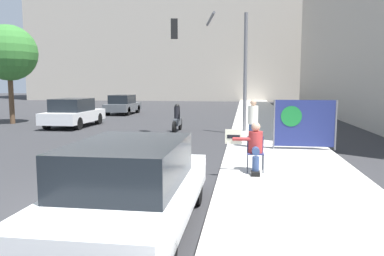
{
  "coord_description": "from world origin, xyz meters",
  "views": [
    {
      "loc": [
        2.9,
        -6.33,
        2.29
      ],
      "look_at": [
        1.3,
        5.1,
        0.93
      ],
      "focal_mm": 35.0,
      "sensor_mm": 36.0,
      "label": 1
    }
  ],
  "objects_px": {
    "car_on_road_midblock": "(123,105)",
    "seated_protester": "(255,146)",
    "parked_car_curbside": "(132,187)",
    "motorcycle_on_road": "(177,120)",
    "car_on_road_nearest": "(73,113)",
    "traffic_light_pole": "(217,51)",
    "street_tree_near_curb": "(9,53)",
    "jogger_on_sidewalk": "(253,123)",
    "protest_banner": "(304,123)"
  },
  "relations": [
    {
      "from": "parked_car_curbside",
      "to": "car_on_road_nearest",
      "type": "xyz_separation_m",
      "value": [
        -7.39,
        13.52,
        0.03
      ]
    },
    {
      "from": "protest_banner",
      "to": "car_on_road_nearest",
      "type": "distance_m",
      "value": 12.81
    },
    {
      "from": "seated_protester",
      "to": "traffic_light_pole",
      "type": "bearing_deg",
      "value": 98.43
    },
    {
      "from": "traffic_light_pole",
      "to": "car_on_road_nearest",
      "type": "distance_m",
      "value": 8.68
    },
    {
      "from": "seated_protester",
      "to": "car_on_road_nearest",
      "type": "relative_size",
      "value": 0.28
    },
    {
      "from": "motorcycle_on_road",
      "to": "street_tree_near_curb",
      "type": "distance_m",
      "value": 10.96
    },
    {
      "from": "seated_protester",
      "to": "parked_car_curbside",
      "type": "bearing_deg",
      "value": -120.89
    },
    {
      "from": "protest_banner",
      "to": "parked_car_curbside",
      "type": "bearing_deg",
      "value": -117.45
    },
    {
      "from": "jogger_on_sidewalk",
      "to": "seated_protester",
      "type": "bearing_deg",
      "value": 66.03
    },
    {
      "from": "protest_banner",
      "to": "street_tree_near_curb",
      "type": "bearing_deg",
      "value": 153.61
    },
    {
      "from": "jogger_on_sidewalk",
      "to": "street_tree_near_curb",
      "type": "distance_m",
      "value": 15.74
    },
    {
      "from": "traffic_light_pole",
      "to": "car_on_road_nearest",
      "type": "height_order",
      "value": "traffic_light_pole"
    },
    {
      "from": "seated_protester",
      "to": "motorcycle_on_road",
      "type": "xyz_separation_m",
      "value": [
        -3.44,
        8.59,
        -0.25
      ]
    },
    {
      "from": "traffic_light_pole",
      "to": "car_on_road_midblock",
      "type": "bearing_deg",
      "value": 126.72
    },
    {
      "from": "car_on_road_midblock",
      "to": "seated_protester",
      "type": "bearing_deg",
      "value": -62.93
    },
    {
      "from": "seated_protester",
      "to": "parked_car_curbside",
      "type": "xyz_separation_m",
      "value": [
        -1.96,
        -3.59,
        -0.09
      ]
    },
    {
      "from": "parked_car_curbside",
      "to": "traffic_light_pole",
      "type": "bearing_deg",
      "value": 87.6
    },
    {
      "from": "parked_car_curbside",
      "to": "motorcycle_on_road",
      "type": "relative_size",
      "value": 2.04
    },
    {
      "from": "seated_protester",
      "to": "motorcycle_on_road",
      "type": "distance_m",
      "value": 9.25
    },
    {
      "from": "traffic_light_pole",
      "to": "street_tree_near_curb",
      "type": "relative_size",
      "value": 0.93
    },
    {
      "from": "seated_protester",
      "to": "protest_banner",
      "type": "height_order",
      "value": "protest_banner"
    },
    {
      "from": "car_on_road_midblock",
      "to": "street_tree_near_curb",
      "type": "relative_size",
      "value": 0.73
    },
    {
      "from": "motorcycle_on_road",
      "to": "street_tree_near_curb",
      "type": "relative_size",
      "value": 0.39
    },
    {
      "from": "jogger_on_sidewalk",
      "to": "parked_car_curbside",
      "type": "xyz_separation_m",
      "value": [
        -1.99,
        -7.22,
        -0.26
      ]
    },
    {
      "from": "car_on_road_nearest",
      "to": "street_tree_near_curb",
      "type": "height_order",
      "value": "street_tree_near_curb"
    },
    {
      "from": "motorcycle_on_road",
      "to": "street_tree_near_curb",
      "type": "bearing_deg",
      "value": 166.99
    },
    {
      "from": "jogger_on_sidewalk",
      "to": "protest_banner",
      "type": "height_order",
      "value": "protest_banner"
    },
    {
      "from": "car_on_road_nearest",
      "to": "traffic_light_pole",
      "type": "bearing_deg",
      "value": -15.14
    },
    {
      "from": "jogger_on_sidewalk",
      "to": "car_on_road_nearest",
      "type": "distance_m",
      "value": 11.3
    },
    {
      "from": "jogger_on_sidewalk",
      "to": "traffic_light_pole",
      "type": "height_order",
      "value": "traffic_light_pole"
    },
    {
      "from": "parked_car_curbside",
      "to": "motorcycle_on_road",
      "type": "height_order",
      "value": "parked_car_curbside"
    },
    {
      "from": "traffic_light_pole",
      "to": "car_on_road_midblock",
      "type": "height_order",
      "value": "traffic_light_pole"
    },
    {
      "from": "traffic_light_pole",
      "to": "seated_protester",
      "type": "bearing_deg",
      "value": -79.26
    },
    {
      "from": "seated_protester",
      "to": "parked_car_curbside",
      "type": "height_order",
      "value": "parked_car_curbside"
    },
    {
      "from": "traffic_light_pole",
      "to": "street_tree_near_curb",
      "type": "distance_m",
      "value": 12.5
    },
    {
      "from": "jogger_on_sidewalk",
      "to": "traffic_light_pole",
      "type": "distance_m",
      "value": 5.22
    },
    {
      "from": "jogger_on_sidewalk",
      "to": "motorcycle_on_road",
      "type": "relative_size",
      "value": 0.72
    },
    {
      "from": "seated_protester",
      "to": "car_on_road_nearest",
      "type": "distance_m",
      "value": 13.63
    },
    {
      "from": "traffic_light_pole",
      "to": "motorcycle_on_road",
      "type": "xyz_separation_m",
      "value": [
        -1.96,
        0.79,
        -3.18
      ]
    },
    {
      "from": "traffic_light_pole",
      "to": "car_on_road_nearest",
      "type": "xyz_separation_m",
      "value": [
        -7.87,
        2.13,
        -3.0
      ]
    },
    {
      "from": "parked_car_curbside",
      "to": "car_on_road_midblock",
      "type": "relative_size",
      "value": 1.1
    },
    {
      "from": "car_on_road_midblock",
      "to": "parked_car_curbside",
      "type": "bearing_deg",
      "value": -71.26
    },
    {
      "from": "motorcycle_on_road",
      "to": "jogger_on_sidewalk",
      "type": "bearing_deg",
      "value": -54.94
    },
    {
      "from": "jogger_on_sidewalk",
      "to": "car_on_road_midblock",
      "type": "height_order",
      "value": "jogger_on_sidewalk"
    },
    {
      "from": "jogger_on_sidewalk",
      "to": "car_on_road_nearest",
      "type": "xyz_separation_m",
      "value": [
        -9.38,
        6.29,
        -0.23
      ]
    },
    {
      "from": "protest_banner",
      "to": "car_on_road_midblock",
      "type": "height_order",
      "value": "protest_banner"
    },
    {
      "from": "protest_banner",
      "to": "car_on_road_midblock",
      "type": "xyz_separation_m",
      "value": [
        -11.1,
        15.1,
        -0.3
      ]
    },
    {
      "from": "car_on_road_midblock",
      "to": "street_tree_near_curb",
      "type": "bearing_deg",
      "value": -118.75
    },
    {
      "from": "car_on_road_nearest",
      "to": "car_on_road_midblock",
      "type": "height_order",
      "value": "car_on_road_nearest"
    },
    {
      "from": "seated_protester",
      "to": "jogger_on_sidewalk",
      "type": "relative_size",
      "value": 0.75
    }
  ]
}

